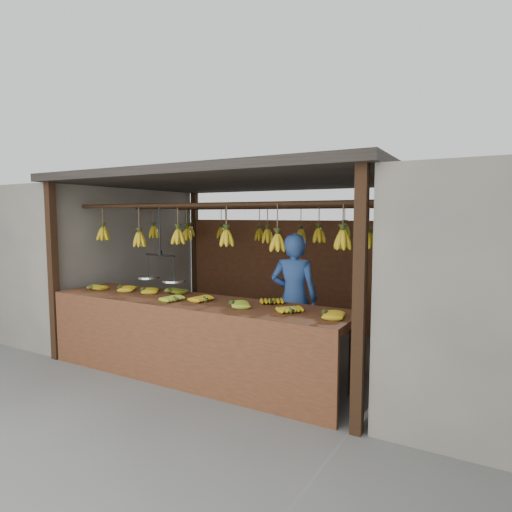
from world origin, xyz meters
The scene contains 8 objects.
ground centered at (0.00, 0.00, 0.00)m, with size 80.00×80.00×0.00m, color #5B5B57.
stall centered at (0.00, 0.33, 1.97)m, with size 4.30×3.30×2.40m.
neighbor_left centered at (-3.60, 0.00, 1.15)m, with size 3.00×3.00×2.30m, color slate.
counter centered at (-0.04, -1.23, 0.72)m, with size 3.76×0.86×0.96m.
hanging_bananas centered at (0.01, 0.01, 1.60)m, with size 3.58×2.23×0.38m.
balance_scale centered at (-0.63, -1.00, 1.14)m, with size 0.76×0.35×0.92m.
vendor centered at (0.78, -0.10, 0.83)m, with size 0.61×0.40×1.66m, color #3359A5.
bag_bundles centered at (1.94, 1.35, 0.99)m, with size 0.08×0.26×1.26m.
Camera 1 is at (2.96, -5.00, 1.88)m, focal length 30.00 mm.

